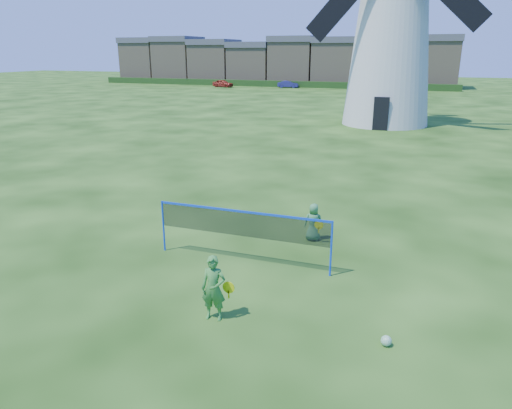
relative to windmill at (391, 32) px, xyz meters
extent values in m
plane|color=black|center=(-1.28, -28.35, -7.10)|extent=(220.00, 220.00, 0.00)
cube|color=black|center=(0.00, -3.29, -5.86)|extent=(1.12, 0.13, 2.47)
cube|color=black|center=(0.00, -2.60, -1.48)|extent=(0.79, 0.13, 1.01)
cube|color=black|center=(0.00, -2.06, 2.11)|extent=(0.67, 0.13, 0.90)
cylinder|color=blue|center=(-3.71, -28.62, -6.32)|extent=(0.05, 0.05, 1.55)
cylinder|color=blue|center=(1.29, -28.62, -6.32)|extent=(0.05, 0.05, 1.55)
cube|color=black|center=(-1.21, -28.62, -5.95)|extent=(5.00, 0.02, 0.70)
cube|color=blue|center=(-1.21, -28.62, -5.58)|extent=(5.00, 0.02, 0.06)
imported|color=#3A8234|center=(-0.72, -31.59, -6.35)|extent=(0.59, 0.43, 1.50)
cylinder|color=#D7DF0B|center=(-0.44, -31.41, -6.37)|extent=(0.28, 0.02, 0.28)
cube|color=#D7DF0B|center=(-0.44, -31.41, -6.54)|extent=(0.03, 0.02, 0.20)
imported|color=#40844B|center=(0.28, -26.31, -6.50)|extent=(0.63, 0.45, 1.19)
cylinder|color=#D7DF0B|center=(0.50, -26.53, -6.49)|extent=(0.28, 0.02, 0.28)
cube|color=#D7DF0B|center=(0.50, -26.53, -6.66)|extent=(0.03, 0.02, 0.20)
sphere|color=green|center=(2.98, -31.34, -6.99)|extent=(0.22, 0.22, 0.22)
cube|color=#9A8567|center=(-49.90, 43.65, -3.53)|extent=(6.76, 8.00, 7.14)
cube|color=#4C4C54|center=(-49.90, 43.65, 0.54)|extent=(7.06, 8.40, 1.00)
cube|color=#9A8567|center=(-42.62, 43.65, -3.44)|extent=(7.20, 8.00, 7.32)
cube|color=#4C4C54|center=(-42.62, 43.65, 0.72)|extent=(7.50, 8.40, 1.00)
cube|color=#9A8567|center=(-35.04, 43.65, -3.73)|extent=(7.35, 8.00, 6.74)
cube|color=#4C4C54|center=(-35.04, 43.65, 0.14)|extent=(7.65, 8.40, 1.00)
cube|color=#9A8567|center=(-27.39, 43.65, -3.98)|extent=(7.34, 8.00, 6.25)
cube|color=#4C4C54|center=(-27.39, 43.65, -0.35)|extent=(7.64, 8.40, 1.00)
cube|color=#9A8567|center=(-19.77, 43.65, -3.52)|extent=(7.32, 8.00, 7.15)
cube|color=#4C4C54|center=(-19.77, 43.65, 0.55)|extent=(7.62, 8.40, 1.00)
cube|color=#9A8567|center=(-12.09, 43.65, -3.62)|extent=(7.43, 8.00, 6.95)
cube|color=#4C4C54|center=(-12.09, 43.65, 0.35)|extent=(7.73, 8.40, 1.00)
cube|color=#9A8567|center=(-4.26, 43.65, -3.67)|extent=(7.64, 8.00, 6.86)
cube|color=#4C4C54|center=(-4.26, 43.65, 0.26)|extent=(7.94, 8.40, 1.00)
cube|color=#9A8567|center=(3.48, 43.65, -3.54)|extent=(7.25, 8.00, 7.13)
cube|color=#4C4C54|center=(3.48, 43.65, 0.53)|extent=(7.55, 8.40, 1.00)
cube|color=#193814|center=(-23.28, 37.65, -6.60)|extent=(62.00, 0.80, 1.00)
imported|color=maroon|center=(-29.22, 34.02, -6.50)|extent=(3.64, 1.83, 1.19)
imported|color=navy|center=(-18.64, 36.28, -6.55)|extent=(3.49, 1.69, 1.10)
camera|label=1|loc=(3.29, -39.97, -1.41)|focal=33.13mm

